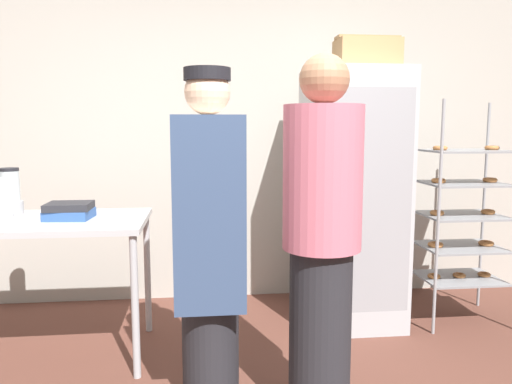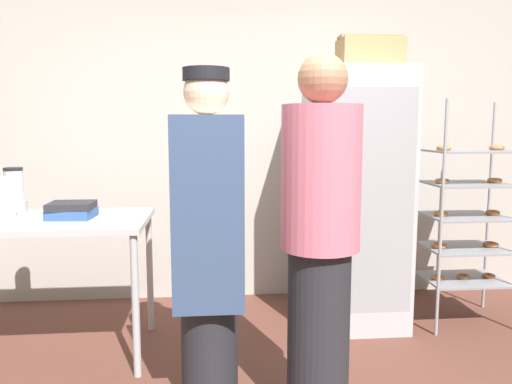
% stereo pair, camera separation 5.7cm
% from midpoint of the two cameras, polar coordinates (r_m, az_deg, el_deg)
% --- Properties ---
extents(back_wall, '(6.40, 0.12, 2.99)m').
position_cam_midpoint_polar(back_wall, '(4.22, -2.85, 8.17)').
color(back_wall, '#ADA89E').
rests_on(back_wall, ground_plane).
extents(refrigerator, '(0.67, 0.71, 1.85)m').
position_cam_midpoint_polar(refrigerator, '(3.70, 10.49, -0.72)').
color(refrigerator, '#ADAFB5').
rests_on(refrigerator, ground_plane).
extents(baking_rack, '(0.64, 0.51, 1.63)m').
position_cam_midpoint_polar(baking_rack, '(3.97, 22.15, -2.47)').
color(baking_rack, '#93969B').
rests_on(baking_rack, ground_plane).
extents(prep_counter, '(1.19, 0.75, 0.88)m').
position_cam_midpoint_polar(prep_counter, '(3.34, -23.07, -4.45)').
color(prep_counter, '#ADAFB5').
rests_on(prep_counter, ground_plane).
extents(blender_pitcher, '(0.15, 0.15, 0.30)m').
position_cam_midpoint_polar(blender_pitcher, '(3.61, -26.65, -0.15)').
color(blender_pitcher, '#99999E').
rests_on(blender_pitcher, prep_counter).
extents(binder_stack, '(0.28, 0.25, 0.10)m').
position_cam_midpoint_polar(binder_stack, '(3.29, -21.03, -2.01)').
color(binder_stack, '#2D5193').
rests_on(binder_stack, prep_counter).
extents(cardboard_storage_box, '(0.44, 0.27, 0.22)m').
position_cam_midpoint_polar(cardboard_storage_box, '(3.70, 12.11, 15.24)').
color(cardboard_storage_box, '#A87F51').
rests_on(cardboard_storage_box, refrigerator).
extents(person_baker, '(0.37, 0.38, 1.73)m').
position_cam_midpoint_polar(person_baker, '(2.56, -6.01, -4.86)').
color(person_baker, '#232328').
rests_on(person_baker, ground_plane).
extents(person_customer, '(0.38, 0.38, 1.78)m').
position_cam_midpoint_polar(person_customer, '(2.43, 6.84, -5.35)').
color(person_customer, '#232328').
rests_on(person_customer, ground_plane).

